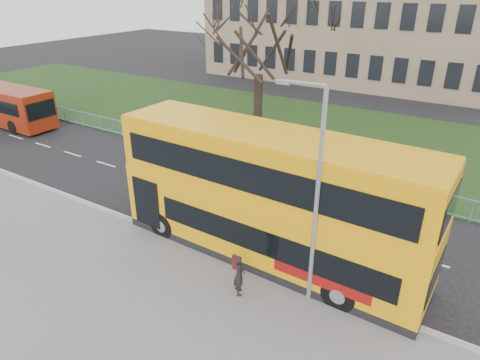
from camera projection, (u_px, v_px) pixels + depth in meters
The scene contains 10 objects.
ground at pixel (203, 225), 19.01m from camera, with size 120.00×120.00×0.00m, color black.
pavement at pixel (78, 315), 13.82m from camera, with size 80.00×10.50×0.12m, color slate.
kerb at pixel (180, 240), 17.80m from camera, with size 80.00×0.20×0.14m, color #9B9B9E.
grass_verge at pixel (325, 135), 29.94m from camera, with size 80.00×15.40×0.08m, color #1D3413.
guard_railing at pixel (273, 164), 23.83m from camera, with size 40.00×0.12×1.10m, color #77A9D3, non-canonical shape.
bare_tree at pixel (259, 60), 25.77m from camera, with size 7.57×7.57×10.81m, color black, non-canonical shape.
civic_building at pixel (360, 9), 45.23m from camera, with size 30.00×15.00×14.00m, color #79644C.
yellow_bus at pixel (268, 195), 15.77m from camera, with size 12.10×3.23×5.04m.
pedestrian at pixel (239, 275), 14.40m from camera, with size 0.55×0.36×1.52m, color black.
street_lamp at pixel (315, 193), 12.84m from camera, with size 1.54×0.23×7.26m.
Camera 1 is at (10.12, -12.94, 9.92)m, focal length 32.00 mm.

